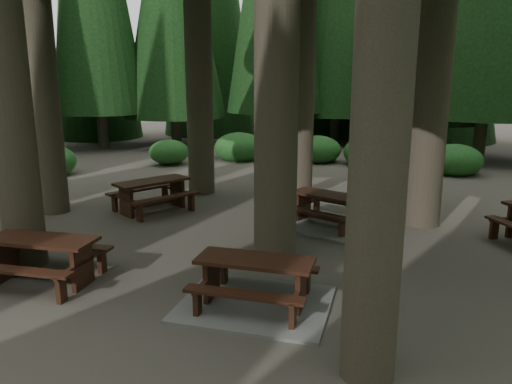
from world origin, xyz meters
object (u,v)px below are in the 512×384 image
Objects in this scene: picnic_table_a at (255,290)px; picnic_table_e at (42,253)px; picnic_table_b at (153,191)px; picnic_table_c at (328,215)px.

picnic_table_e is at bearing -177.96° from picnic_table_a.
picnic_table_b is 4.83m from picnic_table_e.
picnic_table_c is at bearing -59.40° from picnic_table_b.
picnic_table_a is 1.29× the size of picnic_table_b.
picnic_table_a is at bearing -0.69° from picnic_table_e.
picnic_table_c is at bearing 83.28° from picnic_table_a.
picnic_table_a is at bearing -72.70° from picnic_table_c.
picnic_table_e is (2.04, -4.38, -0.02)m from picnic_table_b.
picnic_table_a is 4.63m from picnic_table_c.
picnic_table_b is 4.72m from picnic_table_c.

